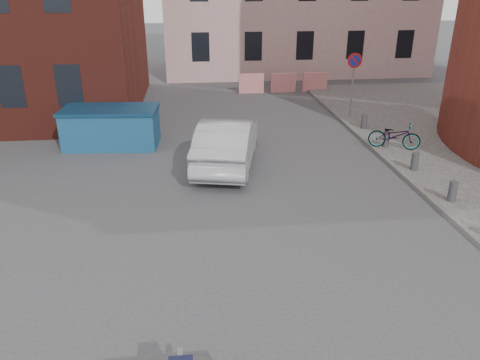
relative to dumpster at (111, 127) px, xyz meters
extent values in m
plane|color=#38383A|center=(3.52, -7.07, -0.70)|extent=(120.00, 120.00, 0.00)
cylinder|color=gray|center=(9.52, 2.43, 0.72)|extent=(0.07, 0.07, 2.60)
cylinder|color=red|center=(9.52, 2.41, 1.77)|extent=(0.60, 0.03, 0.60)
cylinder|color=navy|center=(9.52, 2.39, 1.77)|extent=(0.44, 0.03, 0.44)
cylinder|color=#3A3A3D|center=(9.52, -5.87, -0.30)|extent=(0.22, 0.22, 0.55)
cylinder|color=#3A3A3D|center=(9.52, -3.67, -0.30)|extent=(0.22, 0.22, 0.55)
cylinder|color=#3A3A3D|center=(9.52, -1.47, -0.30)|extent=(0.22, 0.22, 0.55)
cylinder|color=#3A3A3D|center=(9.52, 0.73, -0.30)|extent=(0.22, 0.22, 0.55)
cube|color=red|center=(6.02, 7.93, -0.20)|extent=(1.30, 0.18, 1.00)
cube|color=red|center=(7.72, 7.93, -0.20)|extent=(1.30, 0.18, 1.00)
cube|color=red|center=(9.42, 7.93, -0.20)|extent=(1.30, 0.18, 1.00)
cube|color=navy|center=(0.00, 0.00, -0.06)|extent=(3.31, 1.84, 1.28)
cube|color=navy|center=(0.00, 0.00, 0.63)|extent=(3.42, 1.95, 0.11)
imported|color=#9A9BA1|center=(3.91, -2.27, 0.06)|extent=(2.54, 4.85, 1.52)
imported|color=black|center=(9.72, -1.64, -0.13)|extent=(1.82, 1.22, 0.90)
camera|label=1|loc=(2.80, -16.29, 4.76)|focal=35.00mm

